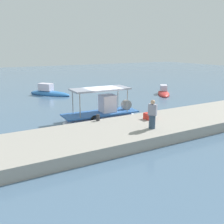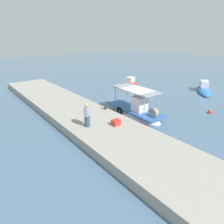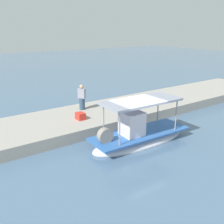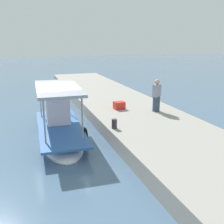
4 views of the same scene
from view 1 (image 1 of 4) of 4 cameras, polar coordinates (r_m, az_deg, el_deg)
The scene contains 9 objects.
ground_plane at distance 20.47m, azimuth -1.93°, elevation -1.60°, with size 120.00×120.00×0.00m, color slate.
dock_quay at distance 16.80m, azimuth 5.20°, elevation -3.96°, with size 36.00×4.84×0.68m, color #9F998F.
main_fishing_boat at distance 20.28m, azimuth -2.24°, elevation -0.51°, with size 6.15×2.19×2.81m.
fisherman_near_bollard at distance 15.94m, azimuth 8.74°, elevation -0.78°, with size 0.55×0.57×1.77m.
mooring_bollard at distance 17.59m, azimuth -3.06°, elevation -1.22°, with size 0.24×0.24×0.43m, color #2D2D33.
cargo_crate at distance 18.10m, azimuth 7.93°, elevation -0.90°, with size 0.60×0.48×0.42m, color red.
marker_buoy at distance 27.33m, azimuth -0.75°, elevation 2.55°, with size 0.40×0.40×0.40m.
moored_boat_near at distance 31.73m, azimuth -13.46°, elevation 4.09°, with size 4.41×5.27×1.58m.
moored_boat_mid at distance 31.79m, azimuth 11.12°, elevation 4.09°, with size 3.56×4.18×1.32m.
Camera 1 is at (-9.32, -17.38, 5.49)m, focal length 42.17 mm.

